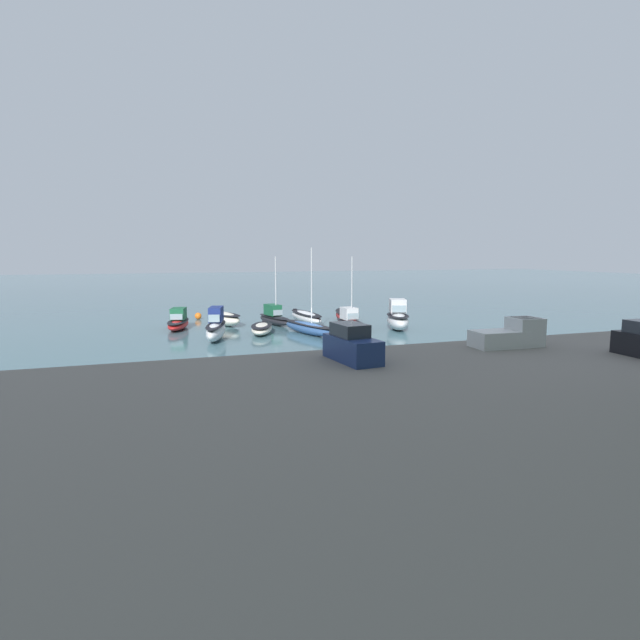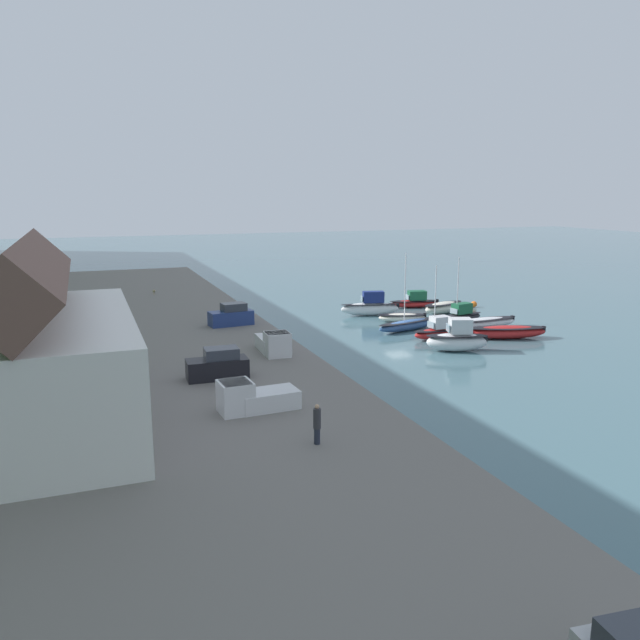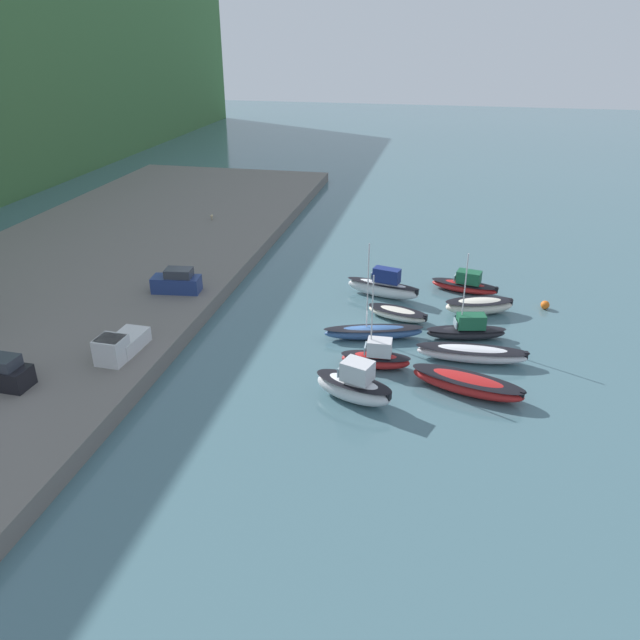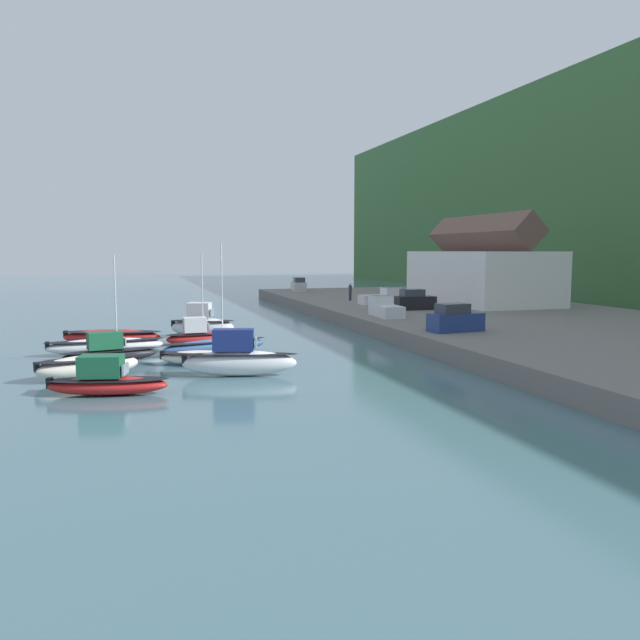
{
  "view_description": "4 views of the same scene",
  "coord_description": "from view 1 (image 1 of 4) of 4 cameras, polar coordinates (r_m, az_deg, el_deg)",
  "views": [
    {
      "loc": [
        13.84,
        43.05,
        7.49
      ],
      "look_at": [
        2.28,
        8.89,
        2.68
      ],
      "focal_mm": 28.0,
      "sensor_mm": 36.0,
      "label": 1
    },
    {
      "loc": [
        -55.67,
        29.94,
        13.99
      ],
      "look_at": [
        -1.84,
        9.43,
        2.22
      ],
      "focal_mm": 35.0,
      "sensor_mm": 36.0,
      "label": 2
    },
    {
      "loc": [
        -44.35,
        -6.01,
        22.91
      ],
      "look_at": [
        -2.56,
        2.74,
        2.5
      ],
      "focal_mm": 35.0,
      "sensor_mm": 36.0,
      "label": 3
    },
    {
      "loc": [
        45.21,
        -7.06,
        7.47
      ],
      "look_at": [
        -1.72,
        7.46,
        2.01
      ],
      "focal_mm": 35.0,
      "sensor_mm": 36.0,
      "label": 4
    }
  ],
  "objects": [
    {
      "name": "quay_promenade",
      "position": [
        21.2,
        24.02,
        -11.87
      ],
      "size": [
        106.96,
        30.78,
        1.32
      ],
      "color": "slate",
      "rests_on": "ground_plane"
    },
    {
      "name": "moored_boat_6",
      "position": [
        54.62,
        -1.61,
        0.39
      ],
      "size": [
        2.27,
        8.38,
        1.18
      ],
      "rotation": [
        0.0,
        0.0,
        0.04
      ],
      "color": "white",
      "rests_on": "ground_plane"
    },
    {
      "name": "pickup_truck_0",
      "position": [
        35.68,
        21.11,
        -1.53
      ],
      "size": [
        4.8,
        2.15,
        1.9
      ],
      "rotation": [
        0.0,
        0.0,
        1.53
      ],
      "color": "silver",
      "rests_on": "quay_promenade"
    },
    {
      "name": "moored_boat_5",
      "position": [
        55.76,
        2.97,
        0.57
      ],
      "size": [
        4.36,
        8.17,
        1.27
      ],
      "rotation": [
        0.0,
        0.0,
        -0.29
      ],
      "color": "red",
      "rests_on": "ground_plane"
    },
    {
      "name": "moored_boat_1",
      "position": [
        48.94,
        3.42,
        -0.25
      ],
      "size": [
        1.87,
        5.15,
        7.22
      ],
      "rotation": [
        0.0,
        0.0,
        0.03
      ],
      "color": "red",
      "rests_on": "ground_plane"
    },
    {
      "name": "mooring_buoy_1",
      "position": [
        74.78,
        8.5,
        1.98
      ],
      "size": [
        0.53,
        0.53,
        0.53
      ],
      "color": "orange",
      "rests_on": "ground_plane"
    },
    {
      "name": "moored_boat_9",
      "position": [
        51.83,
        -15.89,
        -0.18
      ],
      "size": [
        3.17,
        6.55,
        2.08
      ],
      "rotation": [
        0.0,
        0.0,
        -0.22
      ],
      "color": "red",
      "rests_on": "ground_plane"
    },
    {
      "name": "moored_boat_0",
      "position": [
        50.09,
        8.87,
        0.21
      ],
      "size": [
        3.82,
        5.94,
        3.01
      ],
      "rotation": [
        0.0,
        0.0,
        -0.34
      ],
      "color": "silver",
      "rests_on": "ground_plane"
    },
    {
      "name": "parked_car_1",
      "position": [
        28.85,
        3.66,
        -2.89
      ],
      "size": [
        2.26,
        4.37,
        2.16
      ],
      "rotation": [
        0.0,
        0.0,
        0.11
      ],
      "color": "navy",
      "rests_on": "quay_promenade"
    },
    {
      "name": "moored_boat_3",
      "position": [
        47.19,
        -6.68,
        -0.95
      ],
      "size": [
        3.44,
        5.71,
        0.94
      ],
      "rotation": [
        0.0,
        0.0,
        -0.3
      ],
      "color": "white",
      "rests_on": "ground_plane"
    },
    {
      "name": "moored_boat_4",
      "position": [
        44.69,
        -11.8,
        -0.84
      ],
      "size": [
        3.17,
        7.14,
        2.84
      ],
      "rotation": [
        0.0,
        0.0,
        -0.25
      ],
      "color": "white",
      "rests_on": "ground_plane"
    },
    {
      "name": "moored_boat_8",
      "position": [
        53.39,
        -10.89,
        0.2
      ],
      "size": [
        3.91,
        6.4,
        1.39
      ],
      "rotation": [
        0.0,
        0.0,
        0.31
      ],
      "color": "white",
      "rests_on": "ground_plane"
    },
    {
      "name": "moored_boat_2",
      "position": [
        46.74,
        -1.36,
        -0.87
      ],
      "size": [
        3.55,
        8.16,
        8.02
      ],
      "rotation": [
        0.0,
        0.0,
        0.26
      ],
      "color": "#33568E",
      "rests_on": "ground_plane"
    },
    {
      "name": "ground_plane",
      "position": [
        45.83,
        -0.87,
        -1.8
      ],
      "size": [
        320.0,
        320.0,
        0.0
      ],
      "primitive_type": "plane",
      "color": "#476B75"
    },
    {
      "name": "moored_boat_7",
      "position": [
        53.28,
        -5.3,
        0.31
      ],
      "size": [
        2.91,
        6.58,
        7.19
      ],
      "rotation": [
        0.0,
        0.0,
        0.21
      ],
      "color": "black",
      "rests_on": "ground_plane"
    },
    {
      "name": "mooring_buoy_0",
      "position": [
        58.88,
        -13.76,
        0.45
      ],
      "size": [
        0.76,
        0.76,
        0.76
      ],
      "color": "orange",
      "rests_on": "ground_plane"
    }
  ]
}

